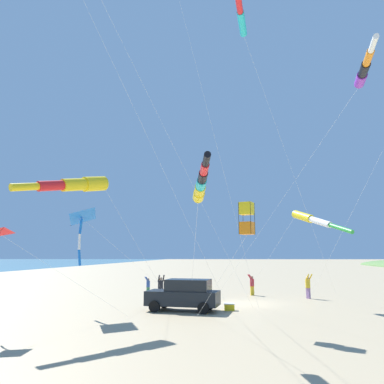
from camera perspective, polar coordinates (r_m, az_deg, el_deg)
name	(u,v)px	position (r m, az deg, el deg)	size (l,w,h in m)	color
ground_plane	(247,303)	(26.72, 8.50, -16.77)	(600.00, 600.00, 0.00)	tan
parked_car	(184,294)	(22.85, -1.19, -15.66)	(4.56, 2.67, 1.85)	black
cooler_box	(229,307)	(23.24, 5.84, -17.35)	(0.62, 0.42, 0.42)	yellow
person_adult_flyer	(161,287)	(27.08, -4.92, -14.53)	(0.58, 0.67, 1.91)	#3D7F51
person_child_green_jacket	(308,285)	(30.49, 17.60, -13.63)	(0.61, 0.67, 1.87)	#8E6B9E
person_child_grey_jacket	(252,284)	(31.92, 9.31, -13.91)	(0.59, 0.50, 1.72)	gold
person_bystander_far	(148,285)	(31.97, -6.86, -14.16)	(0.54, 0.51, 1.51)	#3D7F51
kite_windsock_blue_topmost	(201,186)	(13.00, 1.37, 0.95)	(1.65, 15.69, 6.09)	yellow
kite_windsock_long_streamer_left	(312,219)	(24.87, 18.15, -4.06)	(4.84, 12.96, 6.38)	yellow
kite_delta_orange_high_right	(81,217)	(22.40, -16.88, -3.80)	(4.41, 13.61, 6.06)	blue
kite_windsock_yellow_midlevel	(239,2)	(22.74, 7.31, 27.26)	(9.58, 19.19, 17.41)	#1EB7C6
kite_windsock_small_distant	(76,185)	(19.37, -17.66, 1.09)	(5.95, 10.48, 7.51)	yellow
kite_box_long_streamer_right	(247,218)	(17.56, 8.51, -4.09)	(2.96, 3.27, 5.76)	yellow
kite_windsock_teal_far_right	(364,71)	(19.04, 25.16, 16.72)	(7.42, 19.24, 11.96)	purple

